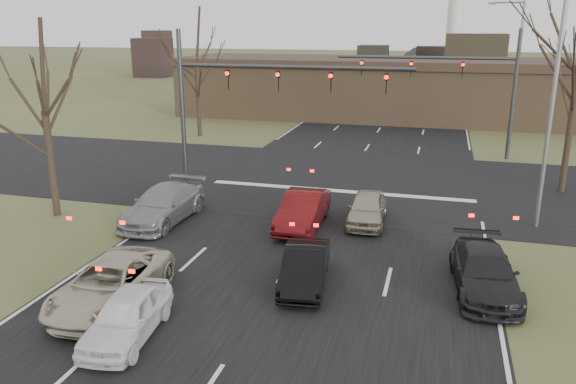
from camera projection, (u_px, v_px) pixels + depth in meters
name	position (u px, v px, depth m)	size (l,w,h in m)	color
ground	(259.00, 311.00, 16.71)	(360.00, 360.00, 0.00)	#484F2A
road_main	(405.00, 91.00, 72.15)	(14.00, 300.00, 0.02)	black
road_cross	(345.00, 181.00, 30.57)	(200.00, 14.00, 0.02)	black
building	(411.00, 89.00, 50.56)	(42.40, 10.40, 5.30)	brown
mast_arm_near	(240.00, 88.00, 28.60)	(12.12, 0.24, 8.00)	#383A3D
mast_arm_far	(467.00, 78.00, 34.96)	(11.12, 0.24, 8.00)	#383A3D
streetlight_right_near	(549.00, 93.00, 22.12)	(2.34, 0.25, 10.00)	gray
streetlight_right_far	(515.00, 65.00, 37.70)	(2.34, 0.25, 10.00)	gray
tree_left_near	(39.00, 65.00, 23.30)	(5.10, 5.10, 8.50)	black
tree_left_far	(195.00, 37.00, 41.01)	(5.70, 5.70, 9.50)	black
car_silver_suv	(111.00, 283.00, 16.96)	(2.27, 4.93, 1.37)	#BEB699
car_white_sedan	(127.00, 316.00, 15.17)	(1.50, 3.73, 1.27)	white
car_black_hatch	(305.00, 267.00, 18.22)	(1.35, 3.87, 1.27)	black
car_charcoal_sedan	(485.00, 272.00, 17.77)	(1.88, 4.61, 1.34)	black
car_grey_ahead	(163.00, 205.00, 24.19)	(2.09, 5.15, 1.49)	gray
car_red_ahead	(303.00, 210.00, 23.48)	(1.56, 4.47, 1.47)	#540C0D
car_silver_ahead	(367.00, 208.00, 23.96)	(1.55, 3.84, 1.31)	#A39C84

